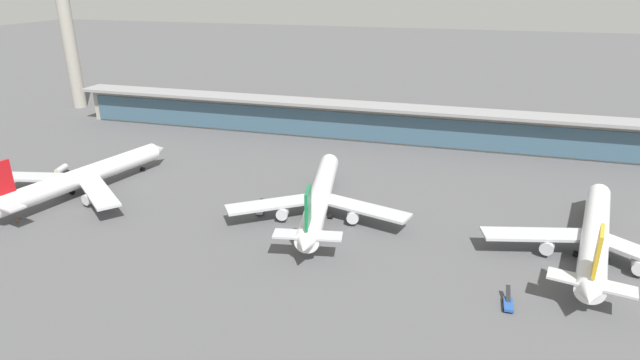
{
  "coord_description": "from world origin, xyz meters",
  "views": [
    {
      "loc": [
        39.01,
        -117.17,
        63.05
      ],
      "look_at": [
        0.0,
        16.96,
        8.14
      ],
      "focal_mm": 29.06,
      "sensor_mm": 36.0,
      "label": 1
    }
  ],
  "objects_px": {
    "service_truck_on_taxiway_blue": "(508,303)",
    "safety_cone_alpha": "(17,221)",
    "airliner_left_stand": "(81,178)",
    "airliner_centre_stand": "(320,197)",
    "service_truck_by_tail_white": "(260,210)",
    "airliner_right_stand": "(595,236)",
    "service_truck_mid_apron_yellow": "(60,171)",
    "safety_cone_bravo": "(19,217)",
    "control_tower": "(67,30)"
  },
  "relations": [
    {
      "from": "airliner_centre_stand",
      "to": "safety_cone_alpha",
      "type": "height_order",
      "value": "airliner_centre_stand"
    },
    {
      "from": "service_truck_by_tail_white",
      "to": "safety_cone_bravo",
      "type": "relative_size",
      "value": 9.87
    },
    {
      "from": "service_truck_by_tail_white",
      "to": "service_truck_mid_apron_yellow",
      "type": "bearing_deg",
      "value": 173.53
    },
    {
      "from": "service_truck_mid_apron_yellow",
      "to": "airliner_right_stand",
      "type": "bearing_deg",
      "value": -3.4
    },
    {
      "from": "control_tower",
      "to": "airliner_left_stand",
      "type": "bearing_deg",
      "value": -50.02
    },
    {
      "from": "service_truck_by_tail_white",
      "to": "control_tower",
      "type": "height_order",
      "value": "control_tower"
    },
    {
      "from": "airliner_centre_stand",
      "to": "control_tower",
      "type": "height_order",
      "value": "control_tower"
    },
    {
      "from": "service_truck_mid_apron_yellow",
      "to": "airliner_centre_stand",
      "type": "bearing_deg",
      "value": -3.53
    },
    {
      "from": "airliner_left_stand",
      "to": "safety_cone_alpha",
      "type": "height_order",
      "value": "airliner_left_stand"
    },
    {
      "from": "airliner_right_stand",
      "to": "service_truck_mid_apron_yellow",
      "type": "distance_m",
      "value": 163.55
    },
    {
      "from": "airliner_centre_stand",
      "to": "safety_cone_bravo",
      "type": "xyz_separation_m",
      "value": [
        -80.35,
        -25.35,
        -5.26
      ]
    },
    {
      "from": "service_truck_mid_apron_yellow",
      "to": "safety_cone_bravo",
      "type": "bearing_deg",
      "value": -66.84
    },
    {
      "from": "control_tower",
      "to": "service_truck_mid_apron_yellow",
      "type": "bearing_deg",
      "value": -53.8
    },
    {
      "from": "airliner_left_stand",
      "to": "control_tower",
      "type": "height_order",
      "value": "control_tower"
    },
    {
      "from": "service_truck_by_tail_white",
      "to": "safety_cone_alpha",
      "type": "xyz_separation_m",
      "value": [
        -62.22,
        -24.61,
        -0.49
      ]
    },
    {
      "from": "service_truck_by_tail_white",
      "to": "service_truck_on_taxiway_blue",
      "type": "bearing_deg",
      "value": -23.12
    },
    {
      "from": "safety_cone_bravo",
      "to": "airliner_centre_stand",
      "type": "bearing_deg",
      "value": 17.51
    },
    {
      "from": "safety_cone_alpha",
      "to": "airliner_centre_stand",
      "type": "bearing_deg",
      "value": 19.22
    },
    {
      "from": "airliner_right_stand",
      "to": "service_truck_mid_apron_yellow",
      "type": "bearing_deg",
      "value": 176.6
    },
    {
      "from": "safety_cone_alpha",
      "to": "service_truck_mid_apron_yellow",
      "type": "bearing_deg",
      "value": 113.73
    },
    {
      "from": "airliner_left_stand",
      "to": "airliner_centre_stand",
      "type": "xyz_separation_m",
      "value": [
        74.76,
        5.85,
        0.0
      ]
    },
    {
      "from": "airliner_left_stand",
      "to": "airliner_right_stand",
      "type": "distance_m",
      "value": 144.32
    },
    {
      "from": "service_truck_mid_apron_yellow",
      "to": "control_tower",
      "type": "height_order",
      "value": "control_tower"
    },
    {
      "from": "airliner_left_stand",
      "to": "airliner_centre_stand",
      "type": "bearing_deg",
      "value": 4.48
    },
    {
      "from": "airliner_right_stand",
      "to": "airliner_centre_stand",
      "type": "bearing_deg",
      "value": 176.78
    },
    {
      "from": "safety_cone_alpha",
      "to": "safety_cone_bravo",
      "type": "bearing_deg",
      "value": 121.22
    },
    {
      "from": "service_truck_on_taxiway_blue",
      "to": "safety_cone_bravo",
      "type": "relative_size",
      "value": 9.74
    },
    {
      "from": "airliner_right_stand",
      "to": "airliner_left_stand",
      "type": "bearing_deg",
      "value": -179.23
    },
    {
      "from": "airliner_left_stand",
      "to": "safety_cone_alpha",
      "type": "relative_size",
      "value": 93.92
    },
    {
      "from": "airliner_left_stand",
      "to": "service_truck_mid_apron_yellow",
      "type": "relative_size",
      "value": 7.4
    },
    {
      "from": "airliner_centre_stand",
      "to": "service_truck_mid_apron_yellow",
      "type": "relative_size",
      "value": 7.46
    },
    {
      "from": "control_tower",
      "to": "safety_cone_alpha",
      "type": "distance_m",
      "value": 147.23
    },
    {
      "from": "control_tower",
      "to": "safety_cone_alpha",
      "type": "xyz_separation_m",
      "value": [
        77.48,
        -119.19,
        -38.27
      ]
    },
    {
      "from": "service_truck_on_taxiway_blue",
      "to": "service_truck_by_tail_white",
      "type": "bearing_deg",
      "value": 156.88
    },
    {
      "from": "airliner_left_stand",
      "to": "airliner_right_stand",
      "type": "height_order",
      "value": "same"
    },
    {
      "from": "safety_cone_alpha",
      "to": "safety_cone_bravo",
      "type": "distance_m",
      "value": 2.58
    },
    {
      "from": "safety_cone_bravo",
      "to": "airliner_right_stand",
      "type": "bearing_deg",
      "value": 8.14
    },
    {
      "from": "airliner_right_stand",
      "to": "safety_cone_alpha",
      "type": "xyz_separation_m",
      "value": [
        -148.57,
        -23.64,
        -5.26
      ]
    },
    {
      "from": "airliner_centre_stand",
      "to": "airliner_right_stand",
      "type": "relative_size",
      "value": 1.0
    },
    {
      "from": "airliner_left_stand",
      "to": "service_truck_by_tail_white",
      "type": "height_order",
      "value": "airliner_left_stand"
    },
    {
      "from": "safety_cone_bravo",
      "to": "control_tower",
      "type": "bearing_deg",
      "value": 123.06
    },
    {
      "from": "airliner_left_stand",
      "to": "service_truck_on_taxiway_blue",
      "type": "distance_m",
      "value": 126.74
    },
    {
      "from": "service_truck_on_taxiway_blue",
      "to": "safety_cone_alpha",
      "type": "relative_size",
      "value": 9.74
    },
    {
      "from": "airliner_left_stand",
      "to": "safety_cone_bravo",
      "type": "xyz_separation_m",
      "value": [
        -5.59,
        -19.49,
        -5.26
      ]
    },
    {
      "from": "service_truck_on_taxiway_blue",
      "to": "airliner_left_stand",
      "type": "bearing_deg",
      "value": 168.47
    },
    {
      "from": "service_truck_by_tail_white",
      "to": "safety_cone_bravo",
      "type": "xyz_separation_m",
      "value": [
        -63.56,
        -22.41,
        -0.49
      ]
    },
    {
      "from": "airliner_right_stand",
      "to": "safety_cone_bravo",
      "type": "height_order",
      "value": "airliner_right_stand"
    },
    {
      "from": "airliner_left_stand",
      "to": "airliner_right_stand",
      "type": "xyz_separation_m",
      "value": [
        144.31,
        1.95,
        0.0
      ]
    },
    {
      "from": "control_tower",
      "to": "airliner_right_stand",
      "type": "bearing_deg",
      "value": -22.91
    },
    {
      "from": "service_truck_mid_apron_yellow",
      "to": "airliner_left_stand",
      "type": "bearing_deg",
      "value": -31.6
    }
  ]
}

